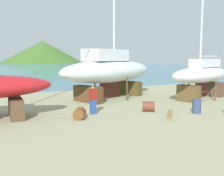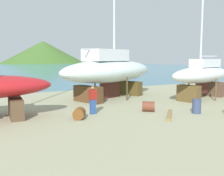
{
  "view_description": "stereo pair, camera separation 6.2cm",
  "coord_description": "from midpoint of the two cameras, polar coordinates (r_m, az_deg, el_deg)",
  "views": [
    {
      "loc": [
        -9.68,
        -19.27,
        3.42
      ],
      "look_at": [
        -1.07,
        -2.69,
        1.2
      ],
      "focal_mm": 40.87,
      "sensor_mm": 36.0,
      "label": 1
    },
    {
      "loc": [
        -9.63,
        -19.3,
        3.42
      ],
      "look_at": [
        -1.07,
        -2.69,
        1.2
      ],
      "focal_mm": 40.87,
      "sensor_mm": 36.0,
      "label": 2
    }
  ],
  "objects": [
    {
      "name": "sailboat_far_slipway",
      "position": [
        21.49,
        -0.41,
        3.96
      ],
      "size": [
        11.0,
        7.07,
        16.62
      ],
      "rotation": [
        0.0,
        0.0,
        0.4
      ],
      "color": "#4D3E1C",
      "rests_on": "ground"
    },
    {
      "name": "sea_water",
      "position": [
        84.58,
        -20.73,
        4.03
      ],
      "size": [
        150.53,
        116.72,
        0.01
      ],
      "primitive_type": "cube",
      "color": "teal",
      "rests_on": "ground"
    },
    {
      "name": "barrel_rust_near",
      "position": [
        16.61,
        18.5,
        -3.89
      ],
      "size": [
        0.71,
        0.71,
        0.89
      ],
      "primitive_type": "cylinder",
      "rotation": [
        0.0,
        0.0,
        2.68
      ],
      "color": "#364366",
      "rests_on": "ground"
    },
    {
      "name": "barrel_tipped_center",
      "position": [
        14.47,
        -7.22,
        -5.67
      ],
      "size": [
        0.93,
        0.97,
        0.63
      ],
      "primitive_type": "cylinder",
      "rotation": [
        1.57,
        0.0,
        5.75
      ],
      "color": "brown",
      "rests_on": "ground"
    },
    {
      "name": "headland_hill",
      "position": [
        177.9,
        -15.04,
        5.45
      ],
      "size": [
        108.91,
        108.91,
        28.94
      ],
      "primitive_type": "cone",
      "color": "#406628",
      "rests_on": "ground"
    },
    {
      "name": "timber_plank_far",
      "position": [
        15.35,
        12.81,
        -5.94
      ],
      "size": [
        1.94,
        2.12,
        0.17
      ],
      "primitive_type": "cube",
      "rotation": [
        0.0,
        0.0,
        0.84
      ],
      "color": "olive",
      "rests_on": "ground"
    },
    {
      "name": "ground_plane",
      "position": [
        18.61,
        4.53,
        -3.84
      ],
      "size": [
        40.24,
        40.24,
        0.0
      ],
      "primitive_type": "plane",
      "color": "#9E9D7B"
    },
    {
      "name": "barrel_by_slipway",
      "position": [
        16.53,
        8.25,
        -4.09
      ],
      "size": [
        1.01,
        0.98,
        0.65
      ],
      "primitive_type": "cylinder",
      "rotation": [
        1.57,
        0.0,
        4.09
      ],
      "color": "brown",
      "rests_on": "ground"
    },
    {
      "name": "worker",
      "position": [
        15.52,
        -4.21,
        -2.61
      ],
      "size": [
        0.45,
        0.26,
        1.72
      ],
      "rotation": [
        0.0,
        0.0,
        4.76
      ],
      "color": "#264989",
      "rests_on": "ground"
    },
    {
      "name": "sailboat_small_center",
      "position": [
        22.47,
        19.67,
        2.87
      ],
      "size": [
        8.58,
        4.35,
        14.95
      ],
      "rotation": [
        0.0,
        0.0,
        3.42
      ],
      "color": "brown",
      "rests_on": "ground"
    },
    {
      "name": "barrel_ochre",
      "position": [
        31.5,
        20.87,
        0.65
      ],
      "size": [
        0.91,
        0.65,
        0.6
      ],
      "primitive_type": "cylinder",
      "rotation": [
        1.57,
        0.0,
        1.51
      ],
      "color": "#1F301F",
      "rests_on": "ground"
    }
  ]
}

